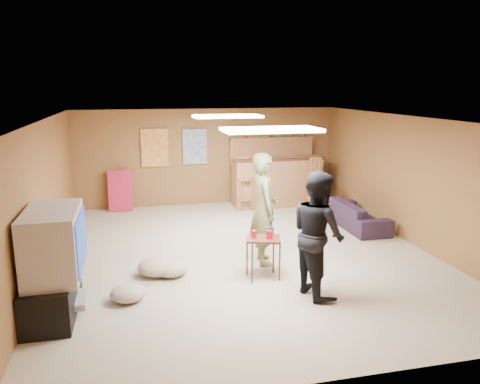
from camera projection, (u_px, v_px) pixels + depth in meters
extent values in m
plane|color=tan|center=(243.00, 254.00, 7.71)|extent=(7.00, 7.00, 0.00)
cube|color=silver|center=(243.00, 119.00, 7.22)|extent=(6.00, 7.00, 0.02)
cube|color=brown|center=(208.00, 157.00, 10.79)|extent=(6.00, 0.02, 2.20)
cube|color=brown|center=(334.00, 271.00, 4.14)|extent=(6.00, 0.02, 2.20)
cube|color=brown|center=(43.00, 199.00, 6.80)|extent=(0.02, 7.00, 2.20)
cube|color=brown|center=(410.00, 180.00, 8.12)|extent=(0.02, 7.00, 2.20)
cube|color=black|center=(52.00, 294.00, 5.62)|extent=(0.55, 1.30, 0.50)
cube|color=#B2B2B7|center=(72.00, 300.00, 5.70)|extent=(0.35, 0.50, 0.08)
cube|color=#B2B2B7|center=(53.00, 243.00, 5.50)|extent=(0.60, 1.10, 0.80)
cube|color=navy|center=(81.00, 241.00, 5.56)|extent=(0.02, 0.95, 0.65)
cube|color=#975F37|center=(277.00, 182.00, 10.72)|extent=(2.00, 0.60, 1.10)
cube|color=#3F1C14|center=(280.00, 160.00, 10.36)|extent=(2.10, 0.12, 0.05)
cube|color=#975F37|center=(271.00, 138.00, 10.93)|extent=(2.00, 0.18, 0.05)
cube|color=#975F37|center=(271.00, 151.00, 11.02)|extent=(2.00, 0.14, 0.60)
cube|color=#BF3F26|center=(155.00, 148.00, 10.43)|extent=(0.60, 0.03, 0.85)
cube|color=#334C99|center=(195.00, 147.00, 10.63)|extent=(0.55, 0.03, 0.80)
cube|color=#B92242|center=(120.00, 190.00, 10.30)|extent=(0.50, 0.26, 0.91)
cube|color=white|center=(271.00, 130.00, 5.80)|extent=(1.20, 0.60, 0.04)
cube|color=white|center=(227.00, 116.00, 8.36)|extent=(1.20, 0.60, 0.04)
imported|color=olive|center=(264.00, 209.00, 7.14)|extent=(0.45, 0.66, 1.73)
imported|color=black|center=(318.00, 233.00, 6.07)|extent=(0.76, 0.90, 1.66)
imported|color=black|center=(357.00, 214.00, 9.14)|extent=(0.67, 1.69, 0.49)
cube|color=#3F1C14|center=(263.00, 258.00, 6.67)|extent=(0.55, 0.49, 0.61)
cylinder|color=red|center=(254.00, 234.00, 6.61)|extent=(0.10, 0.10, 0.10)
cylinder|color=red|center=(270.00, 235.00, 6.55)|extent=(0.11, 0.11, 0.12)
cylinder|color=navy|center=(271.00, 231.00, 6.74)|extent=(0.10, 0.10, 0.10)
ellipsoid|color=tan|center=(157.00, 267.00, 6.83)|extent=(0.70, 0.70, 0.25)
ellipsoid|color=tan|center=(171.00, 268.00, 6.80)|extent=(0.52, 0.52, 0.22)
ellipsoid|color=tan|center=(128.00, 293.00, 6.01)|extent=(0.57, 0.57, 0.20)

